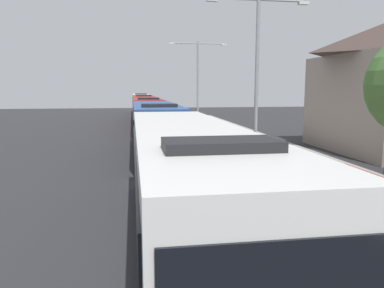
{
  "coord_description": "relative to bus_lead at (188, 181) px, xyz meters",
  "views": [
    {
      "loc": [
        -2.61,
        2.0,
        3.97
      ],
      "look_at": [
        -0.08,
        18.09,
        1.56
      ],
      "focal_mm": 35.33,
      "sensor_mm": 36.0,
      "label": 1
    }
  ],
  "objects": [
    {
      "name": "white_suv",
      "position": [
        3.7,
        -1.03,
        -0.66
      ],
      "size": [
        1.86,
        5.09,
        1.9
      ],
      "color": "maroon",
      "rests_on": "ground_plane"
    },
    {
      "name": "streetlamp_far",
      "position": [
        5.4,
        29.81,
        3.66
      ],
      "size": [
        5.99,
        0.28,
        8.52
      ],
      "color": "gray",
      "rests_on": "sidewalk"
    },
    {
      "name": "bus_rear",
      "position": [
        -0.0,
        51.37,
        -0.0
      ],
      "size": [
        2.58,
        10.45,
        3.21
      ],
      "color": "silver",
      "rests_on": "ground_plane"
    },
    {
      "name": "bus_fourth_in_line",
      "position": [
        0.0,
        38.75,
        0.0
      ],
      "size": [
        2.58,
        12.25,
        3.21
      ],
      "color": "maroon",
      "rests_on": "ground_plane"
    },
    {
      "name": "streetlamp_mid",
      "position": [
        5.4,
        11.0,
        3.69
      ],
      "size": [
        5.58,
        0.28,
        8.64
      ],
      "color": "gray",
      "rests_on": "sidewalk"
    },
    {
      "name": "bus_middle",
      "position": [
        0.0,
        26.13,
        0.0
      ],
      "size": [
        2.58,
        12.35,
        3.21
      ],
      "color": "maroon",
      "rests_on": "ground_plane"
    },
    {
      "name": "bus_second_in_line",
      "position": [
        -0.0,
        13.14,
        -0.0
      ],
      "size": [
        2.58,
        11.39,
        3.21
      ],
      "color": "#284C8C",
      "rests_on": "ground_plane"
    },
    {
      "name": "bus_lead",
      "position": [
        0.0,
        0.0,
        0.0
      ],
      "size": [
        2.58,
        11.84,
        3.21
      ],
      "color": "silver",
      "rests_on": "ground_plane"
    }
  ]
}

